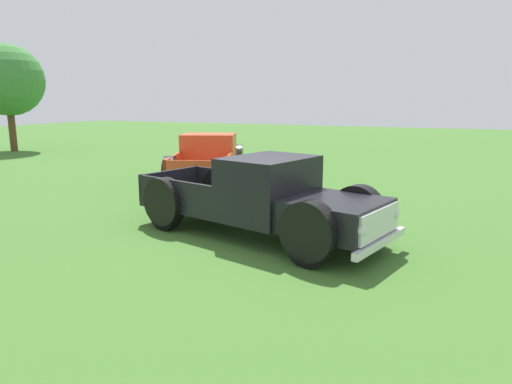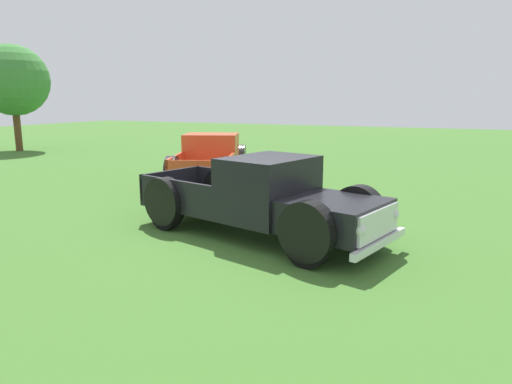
{
  "view_description": "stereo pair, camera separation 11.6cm",
  "coord_description": "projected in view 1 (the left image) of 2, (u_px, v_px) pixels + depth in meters",
  "views": [
    {
      "loc": [
        -8.15,
        -3.57,
        2.73
      ],
      "look_at": [
        0.16,
        0.06,
        0.9
      ],
      "focal_mm": 32.21,
      "sensor_mm": 36.0,
      "label": 1
    },
    {
      "loc": [
        -8.1,
        -3.67,
        2.73
      ],
      "look_at": [
        0.16,
        0.06,
        0.9
      ],
      "focal_mm": 32.21,
      "sensor_mm": 36.0,
      "label": 2
    }
  ],
  "objects": [
    {
      "name": "ground_plane",
      "position": [
        255.0,
        237.0,
        9.26
      ],
      "size": [
        80.0,
        80.0,
        0.0
      ],
      "primitive_type": "plane",
      "color": "#3D6B28"
    },
    {
      "name": "pickup_truck_behind_left",
      "position": [
        209.0,
        158.0,
        15.6
      ],
      "size": [
        5.54,
        3.61,
        1.6
      ],
      "color": "#D14723",
      "rests_on": "ground_plane"
    },
    {
      "name": "pickup_truck_foreground",
      "position": [
        271.0,
        200.0,
        9.03
      ],
      "size": [
        3.24,
        5.65,
        1.63
      ],
      "color": "black",
      "rests_on": "ground_plane"
    },
    {
      "name": "oak_tree_east",
      "position": [
        7.0,
        80.0,
        24.03
      ],
      "size": [
        3.71,
        3.71,
        5.59
      ],
      "color": "brown",
      "rests_on": "ground_plane"
    }
  ]
}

